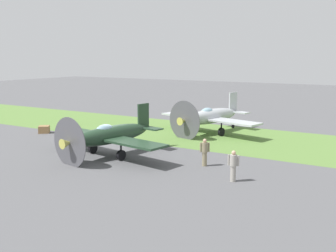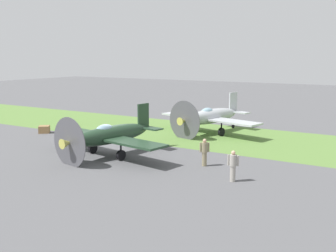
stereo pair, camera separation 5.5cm
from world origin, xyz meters
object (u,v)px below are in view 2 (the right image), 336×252
(airplane_lead, at_px, (110,135))
(airplane_wingman, at_px, (210,116))
(supply_crate, at_px, (44,129))
(ground_crew_mechanic, at_px, (233,165))
(runway_marker_cone, at_px, (71,132))
(ground_crew_chief, at_px, (204,152))

(airplane_lead, bearing_deg, airplane_wingman, -92.13)
(airplane_lead, relative_size, airplane_wingman, 0.97)
(airplane_lead, relative_size, supply_crate, 10.92)
(airplane_wingman, bearing_deg, ground_crew_mechanic, 133.57)
(supply_crate, height_order, runway_marker_cone, supply_crate)
(ground_crew_chief, height_order, supply_crate, ground_crew_chief)
(airplane_wingman, bearing_deg, ground_crew_chief, 126.70)
(ground_crew_chief, bearing_deg, ground_crew_mechanic, -77.14)
(ground_crew_chief, relative_size, ground_crew_mechanic, 1.00)
(supply_crate, bearing_deg, runway_marker_cone, -163.08)
(ground_crew_mechanic, xyz_separation_m, runway_marker_cone, (17.33, -5.34, -0.69))
(airplane_lead, height_order, ground_crew_mechanic, airplane_lead)
(airplane_lead, height_order, runway_marker_cone, airplane_lead)
(airplane_lead, xyz_separation_m, runway_marker_cone, (7.89, -4.29, -1.24))
(airplane_wingman, bearing_deg, airplane_lead, 91.53)
(airplane_wingman, height_order, supply_crate, airplane_wingman)
(ground_crew_chief, bearing_deg, supply_crate, 131.38)
(airplane_wingman, relative_size, ground_crew_mechanic, 5.86)
(airplane_lead, height_order, supply_crate, airplane_lead)
(ground_crew_chief, bearing_deg, airplane_wingman, 73.23)
(airplane_wingman, relative_size, runway_marker_cone, 23.05)
(airplane_lead, distance_m, runway_marker_cone, 9.07)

